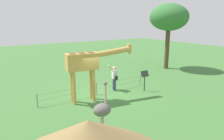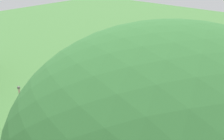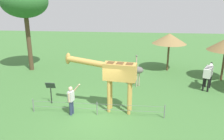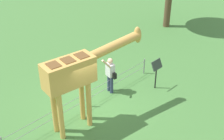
# 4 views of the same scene
# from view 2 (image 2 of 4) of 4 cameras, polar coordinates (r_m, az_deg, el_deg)

# --- Properties ---
(ground_plane) EXTENTS (60.00, 60.00, 0.00)m
(ground_plane) POSITION_cam_2_polar(r_m,az_deg,el_deg) (14.57, 0.62, -8.17)
(ground_plane) COLOR #427538
(giraffe) EXTENTS (3.94, 1.04, 3.13)m
(giraffe) POSITION_cam_2_polar(r_m,az_deg,el_deg) (13.80, -3.00, -0.03)
(giraffe) COLOR gold
(giraffe) RESTS_ON ground_plane
(visitor) EXTENTS (0.67, 0.59, 1.73)m
(visitor) POSITION_cam_2_polar(r_m,az_deg,el_deg) (13.58, 5.73, -6.39)
(visitor) COLOR navy
(visitor) RESTS_ON ground_plane
(ostrich) EXTENTS (0.70, 0.56, 2.25)m
(ostrich) POSITION_cam_2_polar(r_m,az_deg,el_deg) (13.19, -18.77, -7.24)
(ostrich) COLOR #CC9E93
(ostrich) RESTS_ON ground_plane
(info_sign) EXTENTS (0.56, 0.21, 1.32)m
(info_sign) POSITION_cam_2_polar(r_m,az_deg,el_deg) (12.01, 8.48, -10.61)
(info_sign) COLOR black
(info_sign) RESTS_ON ground_plane
(wire_fence) EXTENTS (7.05, 0.05, 0.75)m
(wire_fence) POSITION_cam_2_polar(r_m,az_deg,el_deg) (14.50, 1.17, -6.48)
(wire_fence) COLOR slate
(wire_fence) RESTS_ON ground_plane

